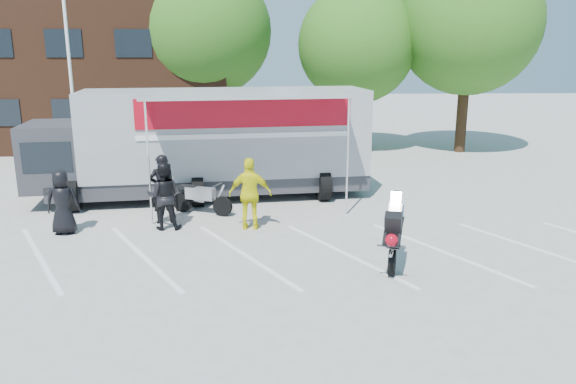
{
  "coord_description": "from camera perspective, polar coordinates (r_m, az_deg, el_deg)",
  "views": [
    {
      "loc": [
        0.73,
        -11.62,
        4.76
      ],
      "look_at": [
        1.28,
        1.91,
        1.3
      ],
      "focal_mm": 35.0,
      "sensor_mm": 36.0,
      "label": 1
    }
  ],
  "objects": [
    {
      "name": "tree_right",
      "position": [
        27.74,
        17.9,
        15.98
      ],
      "size": [
        6.46,
        6.46,
        9.12
      ],
      "color": "#382314",
      "rests_on": "ground"
    },
    {
      "name": "spectator_leather_a",
      "position": [
        15.86,
        -21.93,
        -0.95
      ],
      "size": [
        0.9,
        0.64,
        1.73
      ],
      "primitive_type": "imported",
      "rotation": [
        0.0,
        0.0,
        3.26
      ],
      "color": "black",
      "rests_on": "ground"
    },
    {
      "name": "tree_left",
      "position": [
        27.77,
        -8.29,
        15.85
      ],
      "size": [
        6.12,
        6.12,
        8.64
      ],
      "color": "#382314",
      "rests_on": "ground"
    },
    {
      "name": "flagpole",
      "position": [
        22.72,
        -20.87,
        14.17
      ],
      "size": [
        1.61,
        0.12,
        8.0
      ],
      "color": "white",
      "rests_on": "ground"
    },
    {
      "name": "spectator_leather_b",
      "position": [
        15.99,
        -12.6,
        0.31
      ],
      "size": [
        0.79,
        0.59,
        1.96
      ],
      "primitive_type": "imported",
      "rotation": [
        0.0,
        0.0,
        3.32
      ],
      "color": "black",
      "rests_on": "ground"
    },
    {
      "name": "office_building",
      "position": [
        31.53,
        -22.66,
        10.96
      ],
      "size": [
        18.0,
        8.0,
        7.0
      ],
      "primitive_type": "cube",
      "color": "#492717",
      "rests_on": "ground"
    },
    {
      "name": "transporter_truck",
      "position": [
        18.79,
        -7.6,
        -0.47
      ],
      "size": [
        11.59,
        6.65,
        3.5
      ],
      "primitive_type": null,
      "rotation": [
        0.0,
        0.0,
        0.13
      ],
      "color": "#96989E",
      "rests_on": "ground"
    },
    {
      "name": "spectator_hivis",
      "position": [
        15.09,
        -3.85,
        -0.2
      ],
      "size": [
        1.18,
        0.54,
        1.96
      ],
      "primitive_type": "imported",
      "rotation": [
        0.0,
        0.0,
        3.09
      ],
      "color": "yellow",
      "rests_on": "ground"
    },
    {
      "name": "parked_motorcycle",
      "position": [
        16.91,
        -8.68,
        -2.18
      ],
      "size": [
        2.07,
        1.36,
        1.03
      ],
      "primitive_type": null,
      "rotation": [
        0.0,
        0.0,
        1.18
      ],
      "color": "#B3B3B8",
      "rests_on": "ground"
    },
    {
      "name": "spectator_leather_c",
      "position": [
        15.46,
        -12.51,
        -0.39
      ],
      "size": [
        0.92,
        0.73,
        1.85
      ],
      "primitive_type": "imported",
      "rotation": [
        0.0,
        0.0,
        3.18
      ],
      "color": "black",
      "rests_on": "ground"
    },
    {
      "name": "ground",
      "position": [
        12.58,
        -5.54,
        -7.97
      ],
      "size": [
        100.0,
        100.0,
        0.0
      ],
      "primitive_type": "plane",
      "color": "#ABABA6",
      "rests_on": "ground"
    },
    {
      "name": "stunt_bike_rider",
      "position": [
        13.07,
        10.68,
        -7.28
      ],
      "size": [
        1.21,
        1.78,
        1.91
      ],
      "primitive_type": null,
      "rotation": [
        0.0,
        0.0,
        -0.3
      ],
      "color": "black",
      "rests_on": "ground"
    },
    {
      "name": "parking_bay_lines",
      "position": [
        13.51,
        -5.32,
        -6.34
      ],
      "size": [
        18.09,
        13.33,
        0.01
      ],
      "primitive_type": "cube",
      "rotation": [
        0.0,
        0.0,
        0.52
      ],
      "color": "white",
      "rests_on": "ground"
    },
    {
      "name": "tree_mid",
      "position": [
        26.96,
        7.01,
        14.62
      ],
      "size": [
        5.44,
        5.44,
        7.68
      ],
      "color": "#382314",
      "rests_on": "ground"
    }
  ]
}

